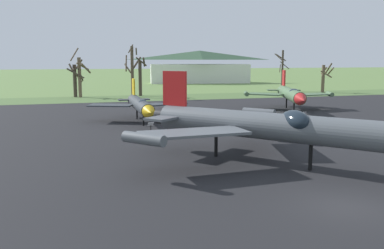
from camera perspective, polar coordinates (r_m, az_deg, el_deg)
name	(u,v)px	position (r m, az deg, el deg)	size (l,w,h in m)	color
ground_plane	(345,208)	(20.52, 19.80, -10.46)	(600.00, 600.00, 0.00)	#607F42
asphalt_apron	(208,135)	(37.12, 2.10, -1.47)	(95.64, 63.71, 0.05)	black
grass_verge_strip	(137,98)	(73.69, -7.41, 3.50)	(155.64, 12.00, 0.06)	#4F6C39
jet_fighter_front_left	(291,94)	(55.88, 13.07, 3.97)	(11.69, 15.57, 5.10)	#4C6B47
info_placard_front_left	(304,115)	(48.59, 14.70, 1.29)	(0.58, 0.36, 0.87)	black
jet_fighter_front_right	(140,105)	(44.65, -6.96, 2.64)	(10.80, 13.45, 4.40)	#33383D
info_placard_front_right	(151,127)	(38.10, -5.53, -0.27)	(0.57, 0.33, 1.06)	black
jet_fighter_rear_center	(265,125)	(26.98, 9.68, -0.09)	(15.66, 16.63, 5.75)	#565B60
bare_tree_far_left	(75,78)	(77.58, -15.31, 6.00)	(2.97, 3.15, 6.62)	#42382D
bare_tree_left_of_center	(80,75)	(76.75, -14.71, 6.42)	(3.53, 3.51, 8.62)	brown
bare_tree_center	(132,70)	(75.45, -8.05, 7.21)	(2.36, 2.63, 9.20)	brown
bare_tree_right_of_center	(140,75)	(77.84, -6.95, 6.58)	(2.54, 2.60, 7.10)	#42382D
bare_tree_far_right	(282,69)	(91.04, 11.95, 7.28)	(2.60, 2.40, 8.53)	#42382D
bare_tree_backdrop_extra	(324,77)	(89.67, 17.27, 6.13)	(3.29, 3.02, 5.93)	brown
visitor_building	(200,67)	(122.13, 1.02, 7.66)	(30.03, 13.25, 9.11)	silver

